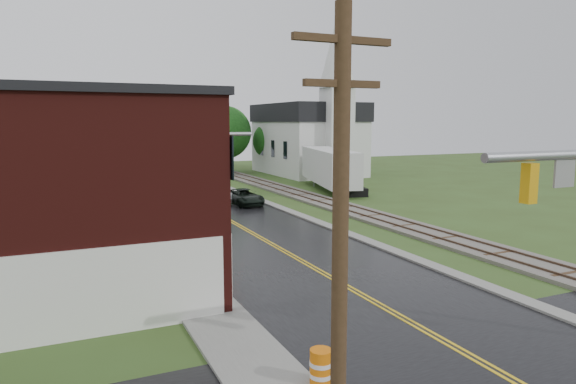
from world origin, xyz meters
TOP-DOWN VIEW (x-y plane):
  - main_road at (0.00, 30.00)m, footprint 10.00×90.00m
  - cross_road at (0.00, 2.00)m, footprint 60.00×9.00m
  - curb_right at (5.40, 35.00)m, footprint 0.80×70.00m
  - sidewalk_left at (-6.20, 25.00)m, footprint 2.40×50.00m
  - brick_building at (-12.48, 15.00)m, footprint 14.30×10.30m
  - yellow_house at (-11.00, 26.00)m, footprint 8.00×7.00m
  - darkred_building at (-10.00, 35.00)m, footprint 7.00×6.00m
  - church at (20.00, 53.74)m, footprint 10.40×18.40m
  - railroad at (10.00, 35.00)m, footprint 3.20×80.00m
  - traffic_signal_far at (-3.47, 27.00)m, footprint 7.34×0.43m
  - utility_pole_a at (-6.80, 0.00)m, footprint 1.80×0.28m
  - utility_pole_b at (-6.80, 22.00)m, footprint 1.80×0.28m
  - utility_pole_c at (-6.80, 44.00)m, footprint 1.80×0.28m
  - tree_left_c at (-13.85, 39.90)m, footprint 6.00×6.00m
  - tree_left_e at (-8.85, 45.90)m, footprint 6.40×6.40m
  - suv_dark at (3.28, 33.47)m, footprint 2.50×4.97m
  - sedan_silver at (1.61, 35.83)m, footprint 1.66×4.62m
  - pickup_white at (-4.80, 20.86)m, footprint 2.50×5.03m
  - semi_trailer at (14.50, 38.77)m, footprint 6.35×13.97m
  - construction_barrel at (-5.00, 4.00)m, footprint 0.79×0.79m

SIDE VIEW (x-z plane):
  - main_road at x=0.00m, z-range -0.01..0.01m
  - cross_road at x=0.00m, z-range -0.01..0.01m
  - curb_right at x=5.40m, z-range -0.06..0.06m
  - sidewalk_left at x=-6.20m, z-range -0.06..0.06m
  - railroad at x=10.00m, z-range -0.04..0.26m
  - construction_barrel at x=-5.00m, z-range 0.00..1.07m
  - suv_dark at x=3.28m, z-range 0.00..1.35m
  - pickup_white at x=-4.80m, z-range 0.00..1.40m
  - sedan_silver at x=1.61m, z-range 0.00..1.52m
  - darkred_building at x=-10.00m, z-range 0.00..4.40m
  - semi_trailer at x=14.50m, z-range 0.37..4.59m
  - yellow_house at x=-11.00m, z-range 0.00..6.40m
  - brick_building at x=-12.48m, z-range 0.00..8.30m
  - tree_left_c at x=-13.85m, z-range 0.69..8.34m
  - utility_pole_a at x=-6.80m, z-range 0.22..9.22m
  - utility_pole_b at x=-6.80m, z-range 0.22..9.22m
  - utility_pole_c at x=-6.80m, z-range 0.22..9.22m
  - tree_left_e at x=-8.85m, z-range 0.73..8.89m
  - traffic_signal_far at x=-3.47m, z-range 1.37..8.57m
  - church at x=20.00m, z-range -4.17..15.83m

